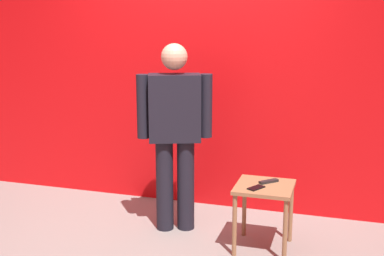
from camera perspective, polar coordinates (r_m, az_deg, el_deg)
name	(u,v)px	position (r m, az deg, el deg)	size (l,w,h in m)	color
ground_plane	(149,254)	(4.13, -4.89, -14.08)	(12.00, 12.00, 0.00)	gray
back_wall_red	(195,47)	(4.89, 0.32, 9.21)	(4.72, 0.12, 3.13)	red
standing_person	(175,128)	(4.29, -1.97, -0.02)	(0.64, 0.36, 1.64)	black
side_table	(264,197)	(4.08, 8.22, -7.74)	(0.45, 0.45, 0.54)	olive
cell_phone	(256,188)	(3.97, 7.31, -6.76)	(0.07, 0.14, 0.01)	black
tv_remote	(269,181)	(4.11, 8.72, -6.03)	(0.04, 0.17, 0.02)	black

